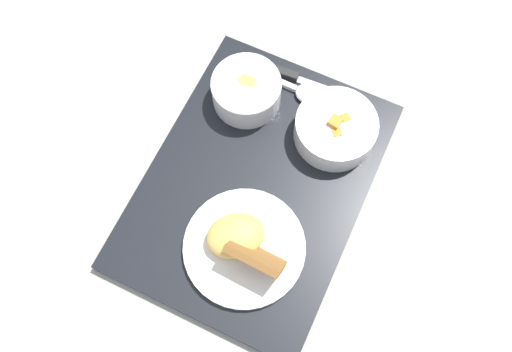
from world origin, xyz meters
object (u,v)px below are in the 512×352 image
object	(u,v)px
plate_main	(243,245)
spoon	(298,90)
bowl_salad	(336,128)
bowl_soup	(246,90)
knife	(292,76)

from	to	relation	value
plate_main	spoon	bearing A→B (deg)	179.24
bowl_salad	plate_main	size ratio (longest dim) A/B	0.71
bowl_soup	spoon	bearing A→B (deg)	117.22
bowl_salad	knife	world-z (taller)	bowl_salad
bowl_soup	plate_main	distance (m)	0.25
knife	spoon	size ratio (longest dim) A/B	1.39
knife	spoon	distance (m)	0.03
spoon	knife	bearing A→B (deg)	136.39
bowl_salad	knife	bearing A→B (deg)	-131.16
bowl_salad	plate_main	world-z (taller)	plate_main
plate_main	bowl_soup	bearing A→B (deg)	-162.93
bowl_soup	knife	distance (m)	0.09
bowl_salad	bowl_soup	bearing A→B (deg)	-97.45
bowl_salad	plate_main	distance (m)	0.23
bowl_soup	spoon	world-z (taller)	bowl_soup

